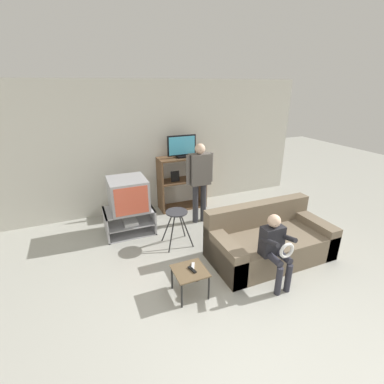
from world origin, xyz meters
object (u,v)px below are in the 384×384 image
object	(u,v)px
snack_table	(190,273)
person_standing_adult	(200,176)
television_flat	(182,147)
folding_stool	(177,217)
tv_stand	(130,221)
remote_control_white	(193,266)
remote_control_black	(192,270)
person_seated_child	(275,246)
television_main	(128,194)
media_shelf	(182,182)
couch	(268,241)

from	to	relation	value
snack_table	person_standing_adult	bearing A→B (deg)	62.34
television_flat	folding_stool	size ratio (longest dim) A/B	0.99
tv_stand	remote_control_white	xyz separation A→B (m)	(0.45, -1.83, 0.14)
remote_control_black	person_seated_child	size ratio (longest dim) A/B	0.15
television_main	media_shelf	world-z (taller)	media_shelf
tv_stand	remote_control_black	distance (m)	1.94
person_standing_adult	person_seated_child	size ratio (longest dim) A/B	1.57
folding_stool	snack_table	world-z (taller)	folding_stool
remote_control_black	tv_stand	bearing A→B (deg)	88.59
person_standing_adult	person_seated_child	world-z (taller)	person_standing_adult
television_main	snack_table	bearing A→B (deg)	-78.70
couch	person_seated_child	size ratio (longest dim) A/B	1.88
person_standing_adult	television_main	bearing A→B (deg)	175.93
television_flat	folding_stool	bearing A→B (deg)	-114.48
couch	snack_table	bearing A→B (deg)	-167.80
television_main	media_shelf	xyz separation A→B (m)	(1.24, 0.66, -0.17)
television_flat	remote_control_white	xyz separation A→B (m)	(-0.80, -2.47, -0.96)
person_seated_child	couch	bearing A→B (deg)	57.89
snack_table	tv_stand	bearing A→B (deg)	101.76
remote_control_white	couch	world-z (taller)	couch
person_seated_child	tv_stand	bearing A→B (deg)	125.50
remote_control_black	television_main	bearing A→B (deg)	88.13
television_flat	remote_control_black	xyz separation A→B (m)	(-0.84, -2.52, -0.96)
snack_table	television_flat	bearing A→B (deg)	70.99
media_shelf	person_standing_adult	distance (m)	0.83
remote_control_white	remote_control_black	bearing A→B (deg)	-94.82
tv_stand	couch	size ratio (longest dim) A/B	0.46
snack_table	remote_control_black	bearing A→B (deg)	-23.85
television_main	remote_control_white	distance (m)	1.92
remote_control_black	person_standing_adult	distance (m)	2.09
folding_stool	couch	world-z (taller)	couch
media_shelf	snack_table	bearing A→B (deg)	-108.87
tv_stand	television_main	xyz separation A→B (m)	(0.01, 0.00, 0.51)
television_main	television_flat	world-z (taller)	television_flat
couch	person_standing_adult	distance (m)	1.69
snack_table	media_shelf	bearing A→B (deg)	71.13
media_shelf	couch	size ratio (longest dim) A/B	0.61
television_flat	person_standing_adult	size ratio (longest dim) A/B	0.39
snack_table	couch	bearing A→B (deg)	12.20
media_shelf	person_seated_child	distance (m)	2.77
television_flat	person_seated_child	xyz separation A→B (m)	(0.24, -2.73, -0.76)
media_shelf	tv_stand	bearing A→B (deg)	-152.26
tv_stand	person_standing_adult	size ratio (longest dim) A/B	0.55
folding_stool	person_standing_adult	xyz separation A→B (m)	(0.68, 0.61, 0.43)
television_main	person_standing_adult	world-z (taller)	person_standing_adult
couch	remote_control_black	bearing A→B (deg)	-167.15
media_shelf	remote_control_black	bearing A→B (deg)	-108.28
snack_table	person_seated_child	size ratio (longest dim) A/B	0.42
remote_control_white	person_seated_child	world-z (taller)	person_seated_child
folding_stool	remote_control_black	distance (m)	1.22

